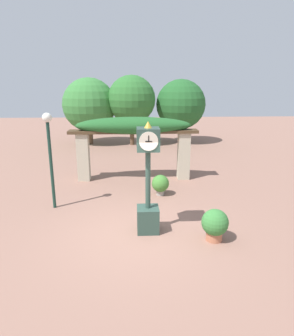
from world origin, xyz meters
TOP-DOWN VIEW (x-y plane):
  - ground_plane at (0.00, 0.00)m, footprint 60.00×60.00m
  - pedestal_clock at (0.34, 0.16)m, footprint 0.58×0.62m
  - pergola at (0.00, 4.82)m, footprint 5.22×1.07m
  - potted_plant_near_left at (0.93, 2.90)m, footprint 0.62×0.62m
  - potted_plant_near_right at (2.00, -0.43)m, footprint 0.68×0.68m
  - lamp_post at (-2.60, 1.92)m, footprint 0.29×0.29m
  - tree_line at (-0.04, 12.79)m, footprint 9.42×3.79m

SIDE VIEW (x-z plane):
  - ground_plane at x=0.00m, z-range 0.00..0.00m
  - potted_plant_near_left at x=0.93m, z-range 0.04..0.79m
  - potted_plant_near_right at x=2.00m, z-range 0.04..0.87m
  - pedestal_clock at x=0.34m, z-range -0.12..2.86m
  - pergola at x=0.00m, z-range 0.70..3.31m
  - lamp_post at x=-2.60m, z-range 0.57..3.61m
  - tree_line at x=-0.04m, z-range 0.44..4.90m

